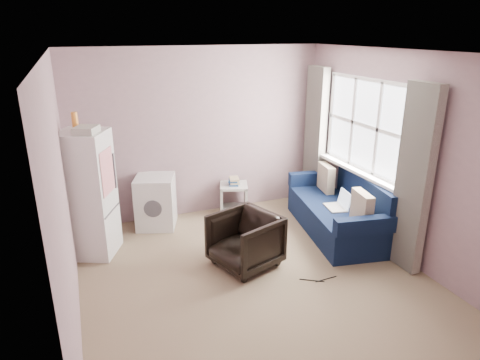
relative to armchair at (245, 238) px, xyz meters
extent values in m
cube|color=#857057|center=(-0.01, -0.33, -0.37)|extent=(3.80, 4.20, 0.02)
cube|color=silver|center=(-0.01, -0.33, 2.15)|extent=(3.80, 4.20, 0.02)
cube|color=gray|center=(-0.01, 1.78, 0.89)|extent=(3.80, 0.02, 2.50)
cube|color=gray|center=(-0.01, -2.44, 0.89)|extent=(3.80, 0.02, 2.50)
cube|color=gray|center=(-1.92, -0.33, 0.89)|extent=(0.02, 4.20, 2.50)
cube|color=gray|center=(1.90, -0.33, 0.89)|extent=(0.02, 4.20, 2.50)
cube|color=white|center=(1.88, 0.37, 1.14)|extent=(0.01, 1.60, 1.20)
imported|color=black|center=(0.00, 0.00, 0.00)|extent=(0.86, 0.88, 0.72)
cube|color=silver|center=(-1.67, 0.99, 0.43)|extent=(0.72, 0.72, 1.59)
cube|color=#47454C|center=(-1.42, 0.88, 0.23)|extent=(0.22, 0.46, 0.02)
cube|color=#47454C|center=(-1.34, 1.05, 0.68)|extent=(0.03, 0.03, 0.45)
cube|color=white|center=(-1.43, 0.85, 0.74)|extent=(0.17, 0.35, 0.54)
cylinder|color=orange|center=(-1.72, 1.06, 1.33)|extent=(0.10, 0.10, 0.22)
cube|color=#AEAFA5|center=(-1.61, 0.86, 1.27)|extent=(0.33, 0.35, 0.08)
cube|color=silver|center=(-0.78, 1.49, 0.01)|extent=(0.68, 0.68, 0.75)
cube|color=#47454C|center=(-0.79, 1.48, 0.36)|extent=(0.62, 0.61, 0.04)
cylinder|color=#47454C|center=(-0.87, 1.24, 0.02)|extent=(0.24, 0.10, 0.25)
cube|color=#B3B2AF|center=(0.44, 1.55, 0.08)|extent=(0.53, 0.53, 0.04)
cube|color=#B3B2AF|center=(0.44, 1.55, -0.31)|extent=(0.53, 0.53, 0.04)
cube|color=#B3B2AF|center=(0.26, 1.61, -0.13)|extent=(0.17, 0.40, 0.46)
cube|color=#B3B2AF|center=(0.62, 1.49, -0.13)|extent=(0.17, 0.40, 0.46)
cube|color=navy|center=(0.44, 1.55, 0.11)|extent=(0.20, 0.24, 0.03)
cube|color=tan|center=(0.45, 1.55, 0.14)|extent=(0.18, 0.23, 0.03)
cube|color=navy|center=(0.43, 1.56, 0.16)|extent=(0.21, 0.24, 0.03)
cube|color=tan|center=(0.44, 1.54, 0.19)|extent=(0.18, 0.23, 0.03)
cube|color=#0C1837|center=(1.55, 0.38, -0.16)|extent=(1.15, 1.93, 0.40)
cube|color=#0C1837|center=(1.88, 0.32, 0.26)|extent=(0.49, 1.81, 0.44)
cube|color=#0C1837|center=(1.40, -0.48, 0.14)|extent=(0.87, 0.29, 0.20)
cube|color=#0C1837|center=(1.70, 1.24, 0.14)|extent=(0.87, 0.29, 0.20)
cube|color=tan|center=(1.49, -0.20, 0.24)|extent=(0.19, 0.42, 0.40)
cube|color=tan|center=(1.70, 0.95, 0.24)|extent=(0.19, 0.42, 0.40)
cube|color=#B3B2AF|center=(1.45, 0.30, 0.05)|extent=(0.28, 0.37, 0.02)
cube|color=silver|center=(1.57, 0.27, 0.17)|extent=(0.12, 0.34, 0.22)
cube|color=white|center=(1.81, 0.37, 0.51)|extent=(0.14, 1.70, 0.04)
cube|color=white|center=(1.86, 0.37, 0.54)|extent=(0.02, 1.68, 0.05)
cube|color=white|center=(1.86, 0.37, 1.14)|extent=(0.02, 1.68, 0.05)
cube|color=white|center=(1.86, 0.37, 1.74)|extent=(0.02, 1.68, 0.05)
cube|color=white|center=(1.86, -0.43, 1.14)|extent=(0.02, 0.05, 1.20)
cube|color=white|center=(1.86, 0.11, 1.14)|extent=(0.02, 0.05, 1.20)
cube|color=white|center=(1.86, 0.64, 1.14)|extent=(0.02, 0.05, 1.20)
cube|color=white|center=(1.86, 1.17, 1.14)|extent=(0.02, 0.05, 1.20)
cube|color=beige|center=(1.77, -0.71, 0.74)|extent=(0.12, 0.46, 2.18)
cube|color=beige|center=(1.77, 1.45, 0.74)|extent=(0.12, 0.46, 2.18)
cylinder|color=black|center=(0.75, -0.64, -0.36)|extent=(0.28, 0.03, 0.01)
cylinder|color=black|center=(0.58, -0.61, -0.36)|extent=(0.25, 0.16, 0.01)
camera|label=1|loc=(-1.72, -4.23, 2.35)|focal=32.00mm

